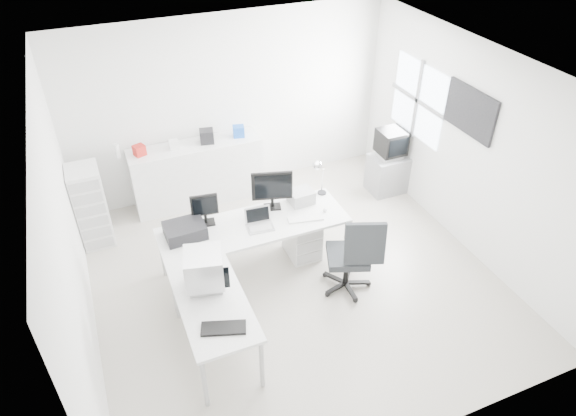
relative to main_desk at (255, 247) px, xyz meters
name	(u,v)px	position (x,y,z in m)	size (l,w,h in m)	color
floor	(294,277)	(0.40, -0.36, -0.38)	(5.00, 5.00, 0.01)	silver
ceiling	(296,73)	(0.40, -0.36, 2.42)	(5.00, 5.00, 0.01)	white
back_wall	(230,106)	(0.40, 2.14, 1.02)	(5.00, 0.02, 2.80)	silver
left_wall	(67,242)	(-2.10, -0.36, 1.02)	(0.02, 5.00, 2.80)	silver
right_wall	(469,149)	(2.90, -0.36, 1.02)	(0.02, 5.00, 2.80)	silver
window	(418,100)	(2.88, 0.84, 1.23)	(0.02, 1.20, 1.10)	white
wall_picture	(470,111)	(2.87, -0.26, 1.52)	(0.04, 0.90, 0.60)	black
main_desk	(255,247)	(0.00, 0.00, 0.00)	(2.40, 0.80, 0.75)	silver
side_desk	(216,326)	(-0.85, -1.10, 0.00)	(0.70, 1.40, 0.75)	silver
drawer_pedestal	(302,236)	(0.70, 0.05, -0.08)	(0.40, 0.50, 0.60)	silver
inkjet_printer	(185,230)	(-0.85, 0.10, 0.46)	(0.48, 0.38, 0.17)	black
lcd_monitor_small	(205,210)	(-0.55, 0.25, 0.59)	(0.34, 0.19, 0.43)	black
lcd_monitor_large	(272,190)	(0.35, 0.25, 0.65)	(0.53, 0.21, 0.55)	black
laptop	(260,221)	(0.05, -0.10, 0.49)	(0.34, 0.35, 0.23)	#B7B7BA
white_keyboard	(305,218)	(0.65, -0.15, 0.38)	(0.46, 0.14, 0.02)	silver
white_mouse	(325,210)	(0.95, -0.10, 0.40)	(0.05, 0.05, 0.05)	silver
laser_printer	(301,196)	(0.75, 0.22, 0.46)	(0.31, 0.27, 0.18)	#9E9E9E
desk_lamp	(323,179)	(1.10, 0.30, 0.61)	(0.16, 0.16, 0.47)	silver
crt_monitor	(205,273)	(-0.85, -0.85, 0.58)	(0.36, 0.36, 0.41)	#B7B7BA
black_keyboard	(224,328)	(-0.85, -1.50, 0.39)	(0.45, 0.18, 0.03)	black
office_chair	(348,252)	(0.95, -0.76, 0.19)	(0.66, 0.66, 1.14)	#292D2F
tv_cabinet	(387,174)	(2.62, 0.99, -0.06)	(0.57, 0.47, 0.62)	gray
crt_tv	(391,144)	(2.62, 0.99, 0.47)	(0.50, 0.48, 0.45)	black
sideboard	(198,173)	(-0.27, 1.88, 0.12)	(2.00, 0.50, 1.00)	silver
clutter_box_a	(139,150)	(-1.07, 1.88, 0.70)	(0.15, 0.14, 0.15)	#A71D17
clutter_box_b	(174,145)	(-0.57, 1.88, 0.69)	(0.13, 0.11, 0.13)	silver
clutter_box_c	(207,136)	(-0.07, 1.88, 0.72)	(0.20, 0.19, 0.20)	black
clutter_box_d	(239,131)	(0.43, 1.88, 0.71)	(0.17, 0.15, 0.17)	blue
clutter_bottle	(117,151)	(-1.37, 1.92, 0.73)	(0.07, 0.07, 0.22)	silver
filing_cabinet	(91,206)	(-1.88, 1.44, 0.22)	(0.42, 0.50, 1.20)	silver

